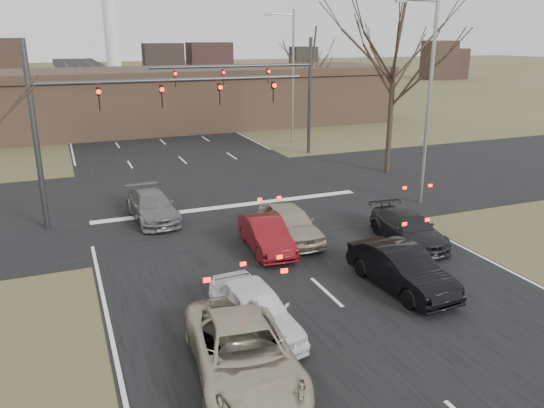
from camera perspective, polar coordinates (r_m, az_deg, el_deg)
The scene contains 17 objects.
ground at distance 15.52m, azimuth 11.15°, elevation -14.02°, with size 360.00×360.00×0.00m, color #464726.
road_main at distance 71.76m, azimuth -16.10°, elevation 10.49°, with size 14.00×300.00×0.02m, color black.
road_cross at distance 28.16m, azimuth -5.52°, elevation 0.93°, with size 200.00×14.00×0.02m, color black.
building at distance 50.13m, azimuth -11.10°, elevation 11.11°, with size 42.40×10.40×5.30m.
mast_arm_near at distance 24.21m, azimuth -16.58°, elevation 9.81°, with size 12.12×0.24×8.00m.
mast_arm_far at distance 36.71m, azimuth 0.04°, elevation 12.85°, with size 11.12×0.24×8.00m.
streetlight_right_near at distance 26.67m, azimuth 16.32°, elevation 11.61°, with size 2.34×0.25×10.00m.
streetlight_right_far at distance 41.57m, azimuth 2.04°, elevation 14.18°, with size 2.34×0.25×10.00m.
tree_right_near at distance 32.70m, azimuth 13.28°, elevation 18.64°, with size 6.90×6.90×11.50m.
tree_right_far at distance 51.16m, azimuth 4.33°, elevation 16.32°, with size 5.40×5.40×9.00m.
car_silver_suv at distance 13.42m, azimuth -3.12°, elevation -15.57°, with size 2.37×5.13×1.43m, color #B0A78E.
car_white_sedan at distance 15.23m, azimuth -1.84°, elevation -11.26°, with size 1.66×4.12×1.41m, color white.
car_black_hatch at distance 18.16m, azimuth 13.77°, elevation -6.77°, with size 1.51×4.34×1.43m, color black.
car_charcoal_sedan at distance 22.21m, azimuth 14.46°, elevation -2.53°, with size 1.74×4.28×1.24m, color black.
car_grey_ahead at distance 24.81m, azimuth -12.76°, elevation -0.22°, with size 1.80×4.43×1.29m, color slate.
car_red_ahead at distance 20.74m, azimuth -0.62°, elevation -3.34°, with size 1.36×3.89×1.28m, color maroon.
car_silver_ahead at distance 21.82m, azimuth 1.93°, elevation -2.05°, with size 1.70×4.22×1.44m, color #A69C86.
Camera 1 is at (-7.55, -10.91, 8.05)m, focal length 35.00 mm.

